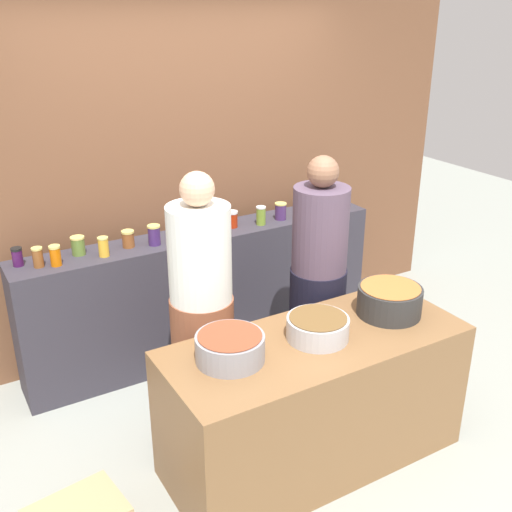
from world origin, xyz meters
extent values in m
plane|color=gray|center=(0.00, 0.00, 0.00)|extent=(12.00, 12.00, 0.00)
cube|color=brown|center=(0.00, 1.45, 1.50)|extent=(4.80, 0.12, 3.00)
cube|color=#33303A|center=(0.00, 1.10, 0.48)|extent=(2.70, 0.36, 0.96)
cube|color=brown|center=(0.00, -0.30, 0.40)|extent=(1.70, 0.70, 0.80)
cylinder|color=#401547|center=(-1.25, 1.16, 1.01)|extent=(0.07, 0.07, 0.10)
cylinder|color=black|center=(-1.25, 1.16, 1.07)|extent=(0.07, 0.07, 0.01)
cylinder|color=brown|center=(-1.14, 1.08, 1.02)|extent=(0.06, 0.06, 0.12)
cylinder|color=#D6C666|center=(-1.14, 1.08, 1.08)|extent=(0.07, 0.07, 0.01)
cylinder|color=#D66309|center=(-1.04, 1.04, 1.02)|extent=(0.07, 0.07, 0.12)
cylinder|color=#D6C666|center=(-1.04, 1.04, 1.08)|extent=(0.07, 0.07, 0.01)
cylinder|color=olive|center=(-0.87, 1.15, 1.01)|extent=(0.09, 0.09, 0.11)
cylinder|color=#D6C666|center=(-0.87, 1.15, 1.07)|extent=(0.09, 0.09, 0.01)
cylinder|color=gold|center=(-0.74, 1.04, 1.02)|extent=(0.07, 0.07, 0.12)
cylinder|color=#D6C666|center=(-0.74, 1.04, 1.08)|extent=(0.07, 0.07, 0.01)
cylinder|color=brown|center=(-0.55, 1.11, 1.01)|extent=(0.08, 0.08, 0.10)
cylinder|color=#D6C666|center=(-0.55, 1.11, 1.07)|extent=(0.09, 0.09, 0.01)
cylinder|color=#3F2560|center=(-0.38, 1.06, 1.02)|extent=(0.08, 0.08, 0.13)
cylinder|color=#D6C666|center=(-0.38, 1.06, 1.09)|extent=(0.09, 0.09, 0.01)
cylinder|color=orange|center=(0.06, 1.12, 1.02)|extent=(0.08, 0.08, 0.12)
cylinder|color=silver|center=(0.06, 1.12, 1.08)|extent=(0.08, 0.08, 0.01)
cylinder|color=#A5270D|center=(0.24, 1.10, 1.01)|extent=(0.08, 0.08, 0.11)
cylinder|color=silver|center=(0.24, 1.10, 1.07)|extent=(0.09, 0.09, 0.02)
cylinder|color=olive|center=(0.45, 1.04, 1.02)|extent=(0.07, 0.07, 0.13)
cylinder|color=silver|center=(0.45, 1.04, 1.09)|extent=(0.07, 0.07, 0.01)
cylinder|color=#44285C|center=(0.63, 1.07, 1.02)|extent=(0.08, 0.08, 0.12)
cylinder|color=#D6C666|center=(0.63, 1.07, 1.08)|extent=(0.09, 0.09, 0.01)
cylinder|color=orange|center=(0.84, 1.05, 1.01)|extent=(0.07, 0.07, 0.11)
cylinder|color=#D6C666|center=(0.84, 1.05, 1.07)|extent=(0.08, 0.08, 0.02)
cylinder|color=olive|center=(1.05, 1.12, 1.01)|extent=(0.07, 0.07, 0.11)
cylinder|color=#D6C666|center=(1.05, 1.12, 1.08)|extent=(0.07, 0.07, 0.02)
cylinder|color=gray|center=(-0.50, -0.24, 0.87)|extent=(0.36, 0.36, 0.14)
cylinder|color=brown|center=(-0.50, -0.24, 0.94)|extent=(0.33, 0.33, 0.00)
cylinder|color=#B7B7BC|center=(0.01, -0.29, 0.86)|extent=(0.34, 0.34, 0.12)
cylinder|color=brown|center=(0.01, -0.29, 0.92)|extent=(0.31, 0.31, 0.00)
cylinder|color=#2D2D2D|center=(0.53, -0.27, 0.88)|extent=(0.37, 0.37, 0.17)
cylinder|color=#B3662F|center=(0.53, -0.27, 0.97)|extent=(0.34, 0.34, 0.00)
cylinder|color=brown|center=(-0.42, 0.25, 0.46)|extent=(0.37, 0.37, 0.91)
cylinder|color=white|center=(-0.42, 0.25, 1.19)|extent=(0.36, 0.36, 0.56)
sphere|color=#D8A884|center=(-0.42, 0.25, 1.56)|extent=(0.19, 0.19, 0.19)
cylinder|color=black|center=(0.42, 0.27, 0.45)|extent=(0.37, 0.37, 0.89)
cylinder|color=#564559|center=(0.42, 0.27, 1.17)|extent=(0.35, 0.35, 0.55)
sphere|color=#8C6047|center=(0.42, 0.27, 1.54)|extent=(0.20, 0.20, 0.20)
camera|label=1|loc=(-1.73, -2.60, 2.50)|focal=42.75mm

